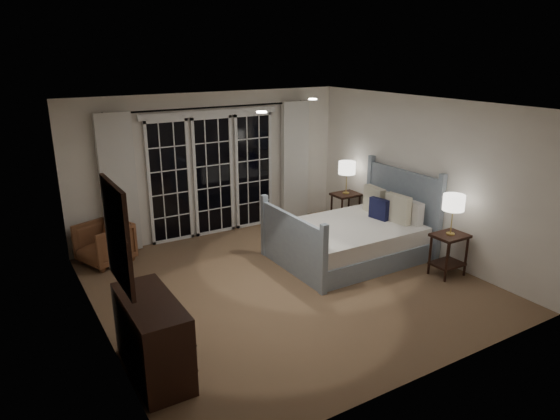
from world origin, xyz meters
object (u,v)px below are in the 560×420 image
armchair (105,243)px  lamp_left (454,203)px  lamp_right (347,168)px  dresser (153,337)px  nightstand_left (449,248)px  bed (353,237)px  nightstand_right (345,205)px

armchair → lamp_left: bearing=32.5°
lamp_right → dresser: 5.20m
nightstand_left → armchair: bearing=144.1°
bed → armchair: (-3.43, 1.80, -0.01)m
nightstand_left → lamp_right: (0.05, 2.48, 0.70)m
bed → dresser: size_ratio=1.92×
armchair → dresser: dresser is taller
lamp_left → armchair: 5.25m
lamp_right → nightstand_right: bearing=180.0°
armchair → lamp_right: bearing=60.8°
lamp_left → armchair: bearing=144.1°
armchair → dresser: size_ratio=0.61×
bed → nightstand_left: size_ratio=3.53×
nightstand_left → lamp_right: bearing=88.7°
lamp_left → dresser: (-4.41, -0.08, -0.69)m
lamp_left → lamp_right: size_ratio=0.99×
nightstand_right → dresser: (-4.47, -2.56, -0.00)m
bed → nightstand_right: bearing=56.3°
nightstand_left → lamp_left: lamp_left is taller
bed → lamp_left: 1.66m
nightstand_left → nightstand_right: 2.48m
nightstand_left → armchair: (-4.20, 3.05, -0.09)m
nightstand_right → nightstand_left: bearing=-91.3°
lamp_right → dresser: lamp_right is taller
nightstand_right → armchair: armchair is taller
nightstand_left → nightstand_right: (0.05, 2.48, 0.00)m
nightstand_right → lamp_right: bearing=0.0°
nightstand_right → lamp_right: 0.70m
lamp_right → armchair: (-4.25, 0.56, -0.79)m
armchair → dresser: bearing=-25.5°
bed → armchair: size_ratio=3.15×
lamp_right → bed: bearing=-123.7°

